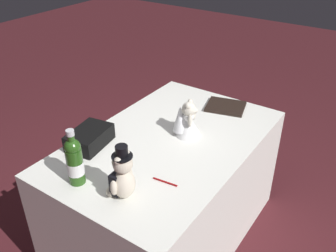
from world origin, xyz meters
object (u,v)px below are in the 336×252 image
champagne_bottle (75,161)px  gift_case_black (90,138)px  signing_pen (164,182)px  guestbook (226,106)px  teddy_bear_bride (186,120)px  teddy_bear_groom (122,177)px

champagne_bottle → gift_case_black: size_ratio=1.06×
signing_pen → guestbook: 0.93m
teddy_bear_bride → gift_case_black: 0.59m
gift_case_black → champagne_bottle: bearing=-146.2°
champagne_bottle → signing_pen: (0.25, -0.37, -0.13)m
teddy_bear_bride → champagne_bottle: (-0.71, 0.22, 0.03)m
champagne_bottle → guestbook: (1.17, -0.26, -0.12)m
gift_case_black → guestbook: gift_case_black is taller
champagne_bottle → guestbook: 1.21m
teddy_bear_groom → gift_case_black: (0.23, 0.46, -0.07)m
teddy_bear_groom → guestbook: 1.13m
teddy_bear_bride → champagne_bottle: size_ratio=0.75×
gift_case_black → teddy_bear_bride: bearing=-44.1°
signing_pen → gift_case_black: 0.57m
teddy_bear_bride → signing_pen: (-0.46, -0.16, -0.10)m
champagne_bottle → teddy_bear_bride: bearing=-17.1°
signing_pen → gift_case_black: size_ratio=0.49×
teddy_bear_groom → teddy_bear_bride: size_ratio=1.27×
teddy_bear_bride → guestbook: bearing=-5.6°
guestbook → teddy_bear_groom: bearing=165.1°
teddy_bear_groom → teddy_bear_bride: teddy_bear_groom is taller
champagne_bottle → gift_case_black: bearing=33.8°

